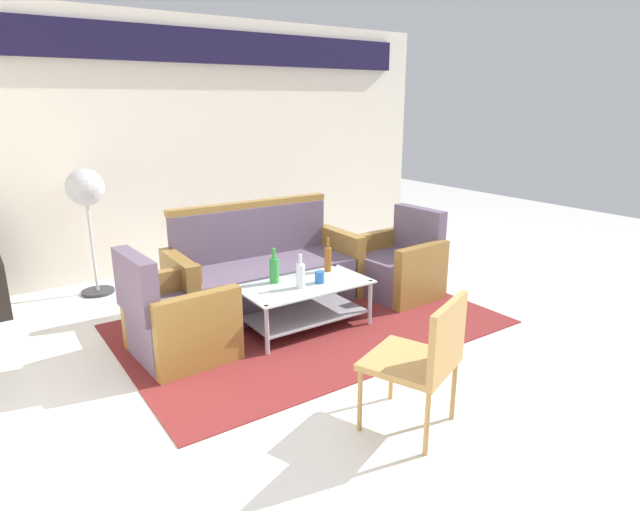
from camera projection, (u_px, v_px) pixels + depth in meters
ground_plane at (351, 357)px, 4.08m from camera, size 14.00×14.00×0.00m
wall_back at (190, 139)px, 6.08m from camera, size 6.52×0.19×2.80m
rug at (310, 324)px, 4.68m from camera, size 3.15×2.07×0.01m
couch at (265, 273)px, 5.05m from camera, size 1.82×0.78×0.96m
armchair_left at (176, 321)px, 4.04m from camera, size 0.74×0.80×0.85m
armchair_right at (399, 267)px, 5.33m from camera, size 0.74×0.80×0.85m
coffee_table at (304, 299)px, 4.53m from camera, size 1.10×0.60×0.40m
bottle_clear at (300, 275)px, 4.36m from camera, size 0.07×0.07×0.29m
bottle_brown at (328, 259)px, 4.78m from camera, size 0.06×0.06×0.31m
bottle_green at (274, 270)px, 4.48m from camera, size 0.08×0.08×0.30m
cup at (320, 277)px, 4.49m from camera, size 0.08×0.08×0.10m
pedestal_fan at (86, 195)px, 5.16m from camera, size 0.36×0.36×1.27m
wicker_chair at (425, 354)px, 3.05m from camera, size 0.62×0.62×0.84m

